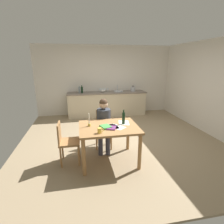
# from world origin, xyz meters

# --- Properties ---
(ground_plane) EXTENTS (5.20, 5.20, 0.04)m
(ground_plane) POSITION_xyz_m (0.00, 0.00, -0.02)
(ground_plane) COLOR #937F60
(wall_back) EXTENTS (5.20, 0.12, 2.60)m
(wall_back) POSITION_xyz_m (0.00, 2.60, 1.30)
(wall_back) COLOR silver
(wall_back) RESTS_ON ground
(wall_right) EXTENTS (0.12, 5.20, 2.60)m
(wall_right) POSITION_xyz_m (2.60, 0.00, 1.30)
(wall_right) COLOR silver
(wall_right) RESTS_ON ground
(kitchen_counter) EXTENTS (2.94, 0.64, 0.90)m
(kitchen_counter) POSITION_xyz_m (0.00, 2.24, 0.45)
(kitchen_counter) COLOR beige
(kitchen_counter) RESTS_ON ground
(dining_table) EXTENTS (1.16, 0.93, 0.76)m
(dining_table) POSITION_xyz_m (-0.49, -0.99, 0.65)
(dining_table) COLOR #9E7042
(dining_table) RESTS_ON ground
(chair_at_table) EXTENTS (0.45, 0.45, 0.89)m
(chair_at_table) POSITION_xyz_m (-0.49, -0.28, 0.50)
(chair_at_table) COLOR #9E7042
(chair_at_table) RESTS_ON ground
(person_seated) EXTENTS (0.37, 0.62, 1.19)m
(person_seated) POSITION_xyz_m (-0.51, -0.43, 0.68)
(person_seated) COLOR #333842
(person_seated) RESTS_ON ground
(chair_side_empty) EXTENTS (0.40, 0.40, 0.86)m
(chair_side_empty) POSITION_xyz_m (-1.33, -0.90, 0.48)
(chair_side_empty) COLOR #9E7042
(chair_side_empty) RESTS_ON ground
(coffee_mug) EXTENTS (0.11, 0.07, 0.10)m
(coffee_mug) POSITION_xyz_m (-0.71, -1.29, 0.81)
(coffee_mug) COLOR #F2CC4C
(coffee_mug) RESTS_ON dining_table
(candlestick) EXTENTS (0.06, 0.06, 0.26)m
(candlestick) POSITION_xyz_m (-0.87, -0.90, 0.84)
(candlestick) COLOR gold
(candlestick) RESTS_ON dining_table
(book_magazine) EXTENTS (0.23, 0.25, 0.02)m
(book_magazine) POSITION_xyz_m (-0.46, -1.11, 0.78)
(book_magazine) COLOR #682F67
(book_magazine) RESTS_ON dining_table
(book_cookery) EXTENTS (0.24, 0.26, 0.03)m
(book_cookery) POSITION_xyz_m (-0.56, -1.04, 0.78)
(book_cookery) COLOR #449745
(book_cookery) RESTS_ON dining_table
(paper_letter) EXTENTS (0.26, 0.33, 0.00)m
(paper_letter) POSITION_xyz_m (-0.14, -0.84, 0.77)
(paper_letter) COLOR white
(paper_letter) RESTS_ON dining_table
(paper_bill) EXTENTS (0.35, 0.36, 0.00)m
(paper_bill) POSITION_xyz_m (-0.33, -1.06, 0.77)
(paper_bill) COLOR white
(paper_bill) RESTS_ON dining_table
(paper_envelope) EXTENTS (0.24, 0.32, 0.00)m
(paper_envelope) POSITION_xyz_m (-0.47, -1.01, 0.77)
(paper_envelope) COLOR white
(paper_envelope) RESTS_ON dining_table
(paper_receipt) EXTENTS (0.26, 0.33, 0.00)m
(paper_receipt) POSITION_xyz_m (-0.43, -1.02, 0.77)
(paper_receipt) COLOR white
(paper_receipt) RESTS_ON dining_table
(wine_bottle_on_table) EXTENTS (0.06, 0.06, 0.30)m
(wine_bottle_on_table) POSITION_xyz_m (-0.17, -0.91, 0.89)
(wine_bottle_on_table) COLOR black
(wine_bottle_on_table) RESTS_ON dining_table
(sink_unit) EXTENTS (0.36, 0.36, 0.24)m
(sink_unit) POSITION_xyz_m (0.43, 2.24, 0.92)
(sink_unit) COLOR #B2B7BC
(sink_unit) RESTS_ON kitchen_counter
(bottle_oil) EXTENTS (0.07, 0.07, 0.25)m
(bottle_oil) POSITION_xyz_m (-1.01, 2.29, 1.01)
(bottle_oil) COLOR #8C999E
(bottle_oil) RESTS_ON kitchen_counter
(bottle_vinegar) EXTENTS (0.08, 0.08, 0.27)m
(bottle_vinegar) POSITION_xyz_m (-0.92, 2.24, 1.02)
(bottle_vinegar) COLOR black
(bottle_vinegar) RESTS_ON kitchen_counter
(mixing_bowl) EXTENTS (0.19, 0.19, 0.09)m
(mixing_bowl) POSITION_xyz_m (-0.14, 2.30, 0.94)
(mixing_bowl) COLOR white
(mixing_bowl) RESTS_ON kitchen_counter
(stovetop_kettle) EXTENTS (0.18, 0.18, 0.22)m
(stovetop_kettle) POSITION_xyz_m (1.01, 2.24, 1.00)
(stovetop_kettle) COLOR #B7BABF
(stovetop_kettle) RESTS_ON kitchen_counter
(wine_glass_near_sink) EXTENTS (0.07, 0.07, 0.15)m
(wine_glass_near_sink) POSITION_xyz_m (0.06, 2.39, 1.01)
(wine_glass_near_sink) COLOR silver
(wine_glass_near_sink) RESTS_ON kitchen_counter
(wine_glass_by_kettle) EXTENTS (0.07, 0.07, 0.15)m
(wine_glass_by_kettle) POSITION_xyz_m (-0.05, 2.39, 1.01)
(wine_glass_by_kettle) COLOR silver
(wine_glass_by_kettle) RESTS_ON kitchen_counter
(wine_glass_back_left) EXTENTS (0.07, 0.07, 0.15)m
(wine_glass_back_left) POSITION_xyz_m (-0.15, 2.39, 1.01)
(wine_glass_back_left) COLOR silver
(wine_glass_back_left) RESTS_ON kitchen_counter
(wine_glass_back_right) EXTENTS (0.07, 0.07, 0.15)m
(wine_glass_back_right) POSITION_xyz_m (-0.24, 2.39, 1.01)
(wine_glass_back_right) COLOR silver
(wine_glass_back_right) RESTS_ON kitchen_counter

